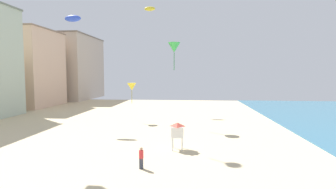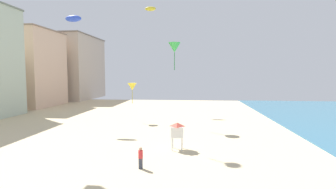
% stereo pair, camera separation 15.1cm
% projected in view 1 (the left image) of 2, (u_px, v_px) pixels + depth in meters
% --- Properties ---
extents(boardwalk_hotel_mid, '(13.52, 13.25, 16.75)m').
position_uv_depth(boardwalk_hotel_mid, '(23.00, 68.00, 56.18)').
color(boardwalk_hotel_mid, beige).
rests_on(boardwalk_hotel_mid, ground).
extents(boardwalk_hotel_far, '(17.31, 19.56, 17.96)m').
position_uv_depth(boardwalk_hotel_far, '(64.00, 68.00, 74.35)').
color(boardwalk_hotel_far, '#C6B29E').
rests_on(boardwalk_hotel_far, ground).
extents(kite_flyer, '(0.34, 0.34, 1.64)m').
position_uv_depth(kite_flyer, '(141.00, 157.00, 18.97)').
color(kite_flyer, '#383D4C').
rests_on(kite_flyer, ground).
extents(lifeguard_stand, '(1.10, 1.10, 2.55)m').
position_uv_depth(lifeguard_stand, '(177.00, 130.00, 23.83)').
color(lifeguard_stand, white).
rests_on(lifeguard_stand, ground).
extents(kite_yellow_parafoil, '(2.09, 0.58, 0.81)m').
position_uv_depth(kite_yellow_parafoil, '(150.00, 9.00, 48.74)').
color(kite_yellow_parafoil, yellow).
extents(kite_yellow_delta, '(1.33, 1.33, 3.03)m').
position_uv_depth(kite_yellow_delta, '(132.00, 87.00, 37.82)').
color(kite_yellow_delta, yellow).
extents(kite_blue_parafoil, '(2.23, 0.62, 0.87)m').
position_uv_depth(kite_blue_parafoil, '(73.00, 18.00, 34.21)').
color(kite_blue_parafoil, blue).
extents(kite_green_delta, '(1.62, 1.62, 3.69)m').
position_uv_depth(kite_green_delta, '(174.00, 48.00, 34.24)').
color(kite_green_delta, green).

